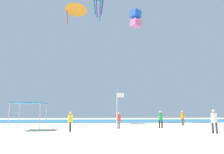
# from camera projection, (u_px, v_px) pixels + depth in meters

# --- Properties ---
(ground) EXTENTS (110.00, 110.00, 0.10)m
(ground) POSITION_uv_depth(u_px,v_px,m) (104.00, 132.00, 21.09)
(ground) COLOR beige
(ocean_strip) EXTENTS (110.00, 22.01, 0.03)m
(ocean_strip) POSITION_uv_depth(u_px,v_px,m) (97.00, 121.00, 49.35)
(ocean_strip) COLOR #1E6B93
(ocean_strip) RESTS_ON ground
(canopy_tent) EXTENTS (2.80, 3.22, 2.61)m
(canopy_tent) POSITION_uv_depth(u_px,v_px,m) (29.00, 104.00, 23.22)
(canopy_tent) COLOR #B2B2B7
(canopy_tent) RESTS_ON ground
(person_near_tent) EXTENTS (0.47, 0.44, 1.84)m
(person_near_tent) POSITION_uv_depth(u_px,v_px,m) (161.00, 118.00, 25.90)
(person_near_tent) COLOR black
(person_near_tent) RESTS_ON ground
(person_leftmost) EXTENTS (0.40, 0.40, 1.68)m
(person_leftmost) POSITION_uv_depth(u_px,v_px,m) (119.00, 119.00, 24.57)
(person_leftmost) COLOR slate
(person_leftmost) RESTS_ON ground
(person_central) EXTENTS (0.45, 0.47, 1.91)m
(person_central) POSITION_uv_depth(u_px,v_px,m) (214.00, 119.00, 18.94)
(person_central) COLOR #33384C
(person_central) RESTS_ON ground
(person_rightmost) EXTENTS (0.41, 0.46, 1.73)m
(person_rightmost) POSITION_uv_depth(u_px,v_px,m) (70.00, 120.00, 21.09)
(person_rightmost) COLOR black
(person_rightmost) RESTS_ON ground
(person_far_shore) EXTENTS (0.45, 0.50, 1.91)m
(person_far_shore) POSITION_uv_depth(u_px,v_px,m) (183.00, 117.00, 31.02)
(person_far_shore) COLOR brown
(person_far_shore) RESTS_ON ground
(banner_flag) EXTENTS (0.61, 0.06, 3.25)m
(banner_flag) POSITION_uv_depth(u_px,v_px,m) (118.00, 109.00, 19.34)
(banner_flag) COLOR silver
(banner_flag) RESTS_ON ground
(kite_box_blue) EXTENTS (2.28, 2.23, 3.47)m
(kite_box_blue) POSITION_uv_depth(u_px,v_px,m) (136.00, 19.00, 45.37)
(kite_box_blue) COLOR blue
(kite_delta_orange) EXTENTS (4.52, 4.55, 3.40)m
(kite_delta_orange) POSITION_uv_depth(u_px,v_px,m) (76.00, 8.00, 40.66)
(kite_delta_orange) COLOR orange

